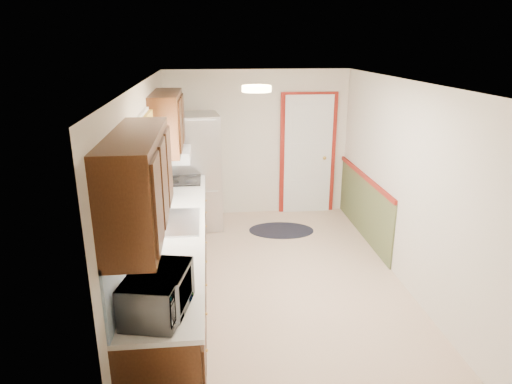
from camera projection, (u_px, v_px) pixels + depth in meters
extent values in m
cube|color=#D0B093|center=(279.00, 284.00, 5.57)|extent=(3.20, 5.20, 0.12)
cube|color=white|center=(283.00, 83.00, 4.81)|extent=(3.20, 5.20, 0.12)
cube|color=silver|center=(257.00, 144.00, 7.55)|extent=(3.20, 0.10, 2.40)
cube|color=silver|center=(344.00, 315.00, 2.83)|extent=(3.20, 0.10, 2.40)
cube|color=silver|center=(147.00, 195.00, 5.04)|extent=(0.10, 5.20, 2.40)
cube|color=silver|center=(407.00, 186.00, 5.34)|extent=(0.10, 5.20, 2.40)
cube|color=#391C0D|center=(176.00, 267.00, 5.02)|extent=(0.60, 4.00, 0.90)
cube|color=silver|center=(175.00, 228.00, 4.87)|extent=(0.63, 4.00, 0.04)
cube|color=#5496CC|center=(144.00, 203.00, 4.75)|extent=(0.02, 4.00, 0.55)
cube|color=#391C0D|center=(138.00, 183.00, 3.35)|extent=(0.35, 1.40, 0.75)
cube|color=#391C0D|center=(167.00, 122.00, 5.90)|extent=(0.35, 1.20, 0.75)
cube|color=white|center=(143.00, 163.00, 4.72)|extent=(0.02, 1.00, 0.90)
cube|color=orange|center=(145.00, 129.00, 4.61)|extent=(0.05, 1.12, 0.24)
cube|color=#B7B7BC|center=(175.00, 222.00, 4.96)|extent=(0.52, 0.82, 0.02)
cube|color=white|center=(173.00, 155.00, 6.09)|extent=(0.45, 0.60, 0.15)
cube|color=maroon|center=(308.00, 155.00, 7.67)|extent=(0.94, 0.05, 2.08)
cube|color=white|center=(308.00, 155.00, 7.64)|extent=(0.80, 0.04, 2.00)
cube|color=#4C552F|center=(364.00, 207.00, 6.85)|extent=(0.02, 2.30, 0.90)
cube|color=maroon|center=(365.00, 177.00, 6.70)|extent=(0.04, 2.30, 0.06)
cylinder|color=#FFD88C|center=(257.00, 89.00, 4.60)|extent=(0.30, 0.30, 0.06)
imported|color=white|center=(157.00, 289.00, 3.25)|extent=(0.44, 0.64, 0.39)
cube|color=#B7B7BC|center=(195.00, 172.00, 7.05)|extent=(0.81, 0.76, 1.79)
cylinder|color=black|center=(178.00, 185.00, 6.69)|extent=(0.02, 0.02, 1.25)
ellipsoid|color=black|center=(281.00, 230.00, 7.12)|extent=(1.08, 0.76, 0.01)
cube|color=black|center=(182.00, 179.00, 6.47)|extent=(0.52, 0.62, 0.02)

